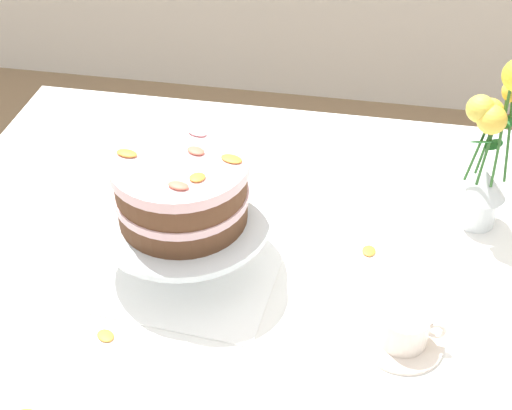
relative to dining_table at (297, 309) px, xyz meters
name	(u,v)px	position (x,y,z in m)	size (l,w,h in m)	color
dining_table	(297,309)	(0.00, 0.00, 0.00)	(1.40, 1.00, 0.74)	white
linen_napkin	(187,260)	(-0.19, -0.01, 0.09)	(0.32, 0.32, 0.00)	white
cake_stand	(184,225)	(-0.19, -0.01, 0.18)	(0.29, 0.29, 0.10)	silver
layer_cake	(181,189)	(-0.19, -0.01, 0.25)	(0.22, 0.22, 0.12)	brown
flower_vase	(492,148)	(0.30, 0.19, 0.26)	(0.12, 0.09, 0.34)	silver
teacup	(404,331)	(0.18, -0.13, 0.12)	(0.13, 0.13, 0.06)	silver
loose_petal_0	(369,251)	(0.12, 0.07, 0.10)	(0.03, 0.02, 0.01)	orange
loose_petal_3	(106,336)	(-0.28, -0.20, 0.10)	(0.03, 0.02, 0.00)	orange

